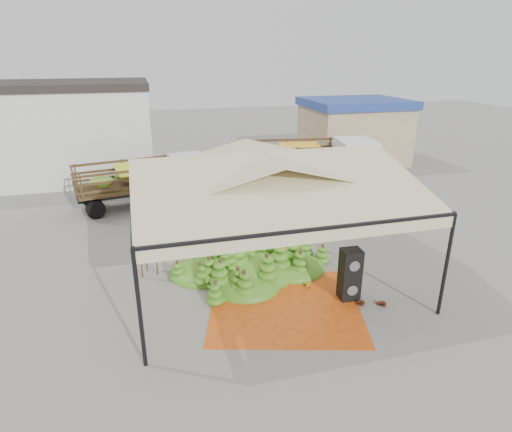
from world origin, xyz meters
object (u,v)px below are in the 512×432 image
object	(u,v)px
banana_heap	(252,256)
speaker_stack	(350,274)
vendor	(248,198)
truck_right	(313,158)
truck_left	(150,177)

from	to	relation	value
banana_heap	speaker_stack	distance (m)	3.34
vendor	speaker_stack	bearing A→B (deg)	113.04
banana_heap	truck_right	bearing A→B (deg)	56.65
vendor	truck_right	distance (m)	5.75
truck_left	truck_right	size ratio (longest dim) A/B	0.87
banana_heap	truck_right	distance (m)	10.56
speaker_stack	vendor	xyz separation A→B (m)	(-1.10, 7.66, -0.01)
vendor	truck_right	bearing A→B (deg)	-127.60
speaker_stack	banana_heap	bearing A→B (deg)	138.52
banana_heap	truck_left	size ratio (longest dim) A/B	0.83
speaker_stack	truck_left	size ratio (longest dim) A/B	0.24
banana_heap	truck_right	world-z (taller)	truck_right
banana_heap	vendor	world-z (taller)	vendor
banana_heap	truck_left	xyz separation A→B (m)	(-2.91, 8.06, 0.73)
vendor	truck_left	distance (m)	5.03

